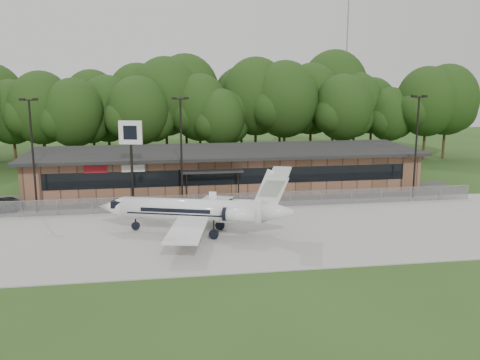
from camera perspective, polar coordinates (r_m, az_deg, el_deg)
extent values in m
plane|color=#284719|center=(35.32, 3.54, -9.19)|extent=(160.00, 160.00, 0.00)
cube|color=#9E9B93|center=(42.73, 1.20, -5.41)|extent=(64.00, 18.00, 0.08)
cube|color=#383835|center=(53.70, -0.98, -1.89)|extent=(50.00, 9.00, 0.06)
cube|color=brown|center=(57.65, -1.62, 1.04)|extent=(40.00, 10.00, 4.00)
cube|color=black|center=(52.71, -0.91, 0.38)|extent=(36.00, 0.08, 1.60)
cube|color=black|center=(56.81, -1.56, 3.08)|extent=(41.00, 11.50, 0.30)
cube|color=black|center=(51.77, -3.01, 0.95)|extent=(6.00, 1.60, 0.20)
cube|color=maroon|center=(52.28, -15.16, 1.11)|extent=(2.20, 0.06, 0.70)
cube|color=silver|center=(52.01, -11.33, 1.24)|extent=(2.20, 0.06, 0.70)
cube|color=gray|center=(49.20, -0.24, -2.27)|extent=(46.00, 0.03, 1.50)
cube|color=gray|center=(49.03, -0.24, -1.42)|extent=(46.00, 0.04, 0.04)
cylinder|color=gray|center=(85.41, 11.23, 11.32)|extent=(0.20, 0.20, 25.00)
cylinder|color=black|center=(50.43, -21.20, 2.21)|extent=(0.18, 0.18, 10.00)
cube|color=black|center=(49.93, -21.62, 7.93)|extent=(1.20, 0.12, 0.12)
cube|color=black|center=(50.05, -22.24, 7.97)|extent=(0.45, 0.30, 0.22)
cube|color=black|center=(49.82, -21.00, 8.05)|extent=(0.45, 0.30, 0.22)
cylinder|color=black|center=(49.34, -6.27, 2.73)|extent=(0.18, 0.18, 10.00)
cube|color=black|center=(48.83, -6.40, 8.60)|extent=(1.20, 0.12, 0.12)
cube|color=black|center=(48.81, -7.05, 8.66)|extent=(0.45, 0.30, 0.22)
cube|color=black|center=(48.86, -5.75, 8.69)|extent=(0.45, 0.30, 0.22)
cylinder|color=black|center=(55.41, 18.25, 3.18)|extent=(0.18, 0.18, 10.00)
cube|color=black|center=(54.96, 18.59, 8.39)|extent=(1.20, 0.12, 0.12)
cube|color=black|center=(54.71, 18.07, 8.49)|extent=(0.45, 0.30, 0.22)
cube|color=black|center=(55.21, 19.10, 8.45)|extent=(0.45, 0.30, 0.22)
cylinder|color=white|center=(41.58, -5.15, -3.32)|extent=(10.97, 5.07, 1.75)
cone|color=white|center=(43.62, -13.57, -2.89)|extent=(2.63, 2.35, 1.75)
cone|color=white|center=(40.46, 4.09, -3.48)|extent=(2.84, 2.42, 1.75)
cube|color=white|center=(38.21, -5.66, -5.44)|extent=(4.33, 7.00, 0.13)
cube|color=white|center=(44.99, -3.34, -2.80)|extent=(4.33, 7.00, 0.13)
cylinder|color=white|center=(39.47, -0.06, -3.84)|extent=(2.60, 1.69, 0.99)
cylinder|color=white|center=(42.08, 0.52, -2.86)|extent=(2.60, 1.69, 0.99)
cube|color=white|center=(40.13, 3.34, -1.26)|extent=(2.61, 0.98, 3.30)
cube|color=white|center=(39.79, 4.30, 0.64)|extent=(2.92, 5.24, 0.11)
cube|color=black|center=(43.26, -12.65, -2.55)|extent=(1.45, 1.59, 0.55)
cube|color=black|center=(41.56, -2.46, -5.41)|extent=(1.65, 2.77, 0.77)
cylinder|color=black|center=(43.30, -11.06, -4.92)|extent=(0.83, 0.83, 0.24)
cylinder|color=black|center=(49.82, -11.46, 1.34)|extent=(0.28, 0.28, 7.74)
cube|color=silver|center=(49.37, -11.61, 4.99)|extent=(2.12, 0.76, 2.13)
cube|color=black|center=(49.25, -11.65, 4.97)|extent=(1.23, 0.35, 1.26)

